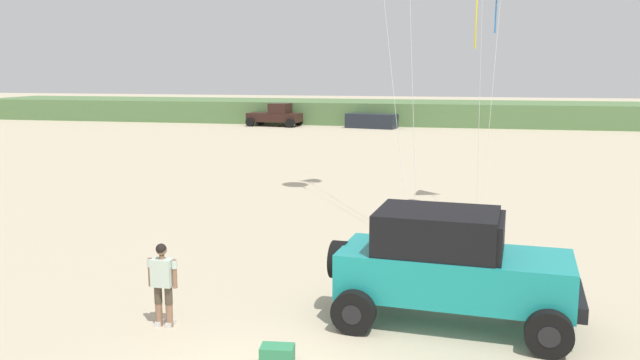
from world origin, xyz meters
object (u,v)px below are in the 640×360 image
object	(u,v)px
cooler_box	(277,357)
distant_pickup	(276,115)
person_watching	(163,280)
distant_sedan	(372,121)
jeep	(451,265)

from	to	relation	value
cooler_box	distant_pickup	xyz separation A→B (m)	(-13.04, 45.17, 0.75)
person_watching	distant_sedan	distance (m)	43.87
distant_pickup	person_watching	bearing A→B (deg)	-76.67
jeep	distant_pickup	size ratio (longest dim) A/B	1.03
distant_sedan	jeep	bearing A→B (deg)	-68.53
person_watching	cooler_box	world-z (taller)	person_watching
person_watching	cooler_box	bearing A→B (deg)	-25.45
jeep	person_watching	size ratio (longest dim) A/B	2.96
distant_pickup	distant_sedan	distance (m)	8.40
cooler_box	distant_sedan	world-z (taller)	distant_sedan
person_watching	distant_sedan	size ratio (longest dim) A/B	0.40
cooler_box	distant_pickup	distance (m)	47.02
cooler_box	distant_sedan	bearing A→B (deg)	89.75
person_watching	cooler_box	size ratio (longest dim) A/B	2.98
cooler_box	person_watching	bearing A→B (deg)	148.41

